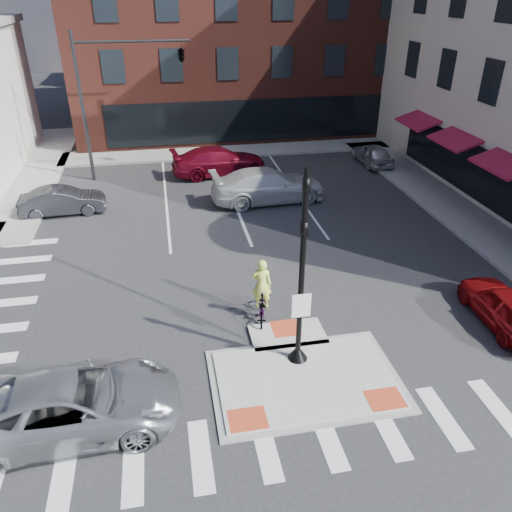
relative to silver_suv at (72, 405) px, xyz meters
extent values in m
plane|color=#28282B|center=(6.26, 1.00, -0.77)|extent=(120.00, 120.00, 0.00)
cube|color=gray|center=(6.26, 0.50, -0.74)|extent=(5.40, 3.60, 0.06)
cube|color=#A8A8A3|center=(6.26, 0.50, -0.71)|extent=(5.00, 3.20, 0.12)
cube|color=#A8A8A3|center=(6.26, 2.60, -0.71)|extent=(2.40, 1.40, 0.12)
cube|color=#C43F22|center=(4.36, -0.70, -0.64)|extent=(1.00, 0.80, 0.01)
cube|color=#C43F22|center=(8.16, -0.70, -0.64)|extent=(1.00, 0.80, 0.01)
cube|color=#C43F22|center=(6.26, 2.90, -0.64)|extent=(0.90, 0.90, 0.01)
cube|color=gray|center=(-4.74, 21.00, -0.69)|extent=(3.00, 20.00, 0.15)
cube|color=gray|center=(17.06, 11.00, -0.69)|extent=(3.00, 24.00, 0.15)
cube|color=gray|center=(9.26, 23.00, -0.69)|extent=(26.00, 3.00, 0.15)
cube|color=#58231B|center=(9.26, 33.00, 6.73)|extent=(24.00, 18.00, 15.00)
cube|color=black|center=(9.26, 24.00, 1.03)|extent=(20.00, 0.12, 2.80)
cube|color=black|center=(18.26, 11.00, 0.93)|extent=(0.12, 16.00, 2.60)
cube|color=#A7163C|center=(17.56, 11.00, 2.28)|extent=(1.46, 3.00, 0.58)
cube|color=#A7163C|center=(17.56, 17.00, 2.28)|extent=(1.46, 3.00, 0.58)
cube|color=slate|center=(2.26, 53.00, 4.23)|extent=(10.00, 12.00, 10.00)
cube|color=brown|center=(15.26, 55.00, 5.23)|extent=(12.00, 12.00, 12.00)
cone|color=black|center=(6.26, 1.40, -0.42)|extent=(0.60, 0.60, 0.45)
cylinder|color=black|center=(6.26, 1.40, 2.43)|extent=(0.16, 0.16, 5.80)
cube|color=white|center=(6.26, 1.28, 1.33)|extent=(0.55, 0.04, 0.75)
imported|color=black|center=(6.26, 1.40, 4.53)|extent=(0.18, 0.22, 1.10)
imported|color=black|center=(6.26, 1.40, 3.33)|extent=(0.18, 0.22, 1.10)
cylinder|color=black|center=(-1.24, 19.00, 3.23)|extent=(0.20, 0.20, 8.00)
cylinder|color=black|center=(1.76, 19.00, 6.63)|extent=(6.00, 0.14, 0.14)
imported|color=black|center=(4.26, 19.00, 6.03)|extent=(0.48, 2.24, 0.90)
imported|color=#A7A9AE|center=(0.00, 0.00, 0.00)|extent=(5.60, 2.74, 1.53)
imported|color=maroon|center=(13.54, 1.93, -0.08)|extent=(1.77, 4.07, 1.37)
imported|color=silver|center=(8.04, 14.00, 0.09)|extent=(6.07, 2.85, 1.71)
imported|color=#292A2F|center=(-2.24, 14.27, -0.10)|extent=(4.15, 1.70, 1.34)
imported|color=silver|center=(15.76, 18.67, -0.11)|extent=(1.55, 3.84, 1.31)
imported|color=maroon|center=(6.05, 18.63, 0.04)|extent=(5.81, 2.98, 1.61)
imported|color=#3F3F44|center=(5.63, 3.80, -0.29)|extent=(0.99, 1.89, 0.94)
imported|color=#DEF356|center=(5.63, 3.80, 0.59)|extent=(0.73, 0.56, 1.80)
camera|label=1|loc=(2.82, -9.89, 9.30)|focal=35.00mm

